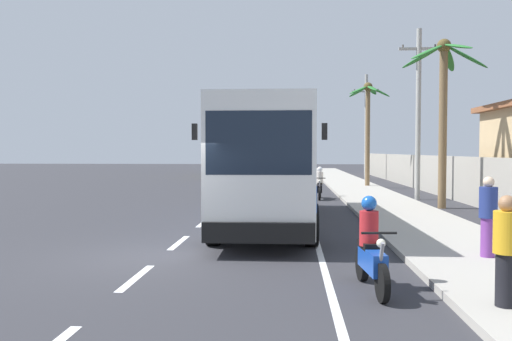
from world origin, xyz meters
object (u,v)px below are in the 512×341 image
coach_bus_foreground (268,160)px  pedestrian_near_kerb (488,215)px  utility_pole_far (366,125)px  utility_pole_mid (418,111)px  motorcycle_trailing (320,186)px  coach_bus_far_lane (239,154)px  palm_second (443,92)px  palm_nearest (368,113)px  pedestrian_midwalk (506,249)px  motorcycle_beside_bus (371,252)px

coach_bus_foreground → pedestrian_near_kerb: bearing=-49.8°
utility_pole_far → utility_pole_mid: bearing=-90.0°
motorcycle_trailing → utility_pole_mid: 5.86m
coach_bus_far_lane → utility_pole_far: utility_pole_far is taller
palm_second → palm_nearest: bearing=96.4°
pedestrian_midwalk → utility_pole_far: bearing=15.7°
motorcycle_beside_bus → utility_pole_mid: (4.68, 16.40, 3.59)m
motorcycle_trailing → pedestrian_midwalk: size_ratio=1.25×
motorcycle_beside_bus → palm_second: palm_second is taller
motorcycle_beside_bus → pedestrian_midwalk: 2.14m
coach_bus_far_lane → motorcycle_beside_bus: coach_bus_far_lane is taller
motorcycle_beside_bus → motorcycle_trailing: motorcycle_beside_bus is taller
utility_pole_mid → palm_second: (0.10, -3.71, 0.46)m
palm_nearest → palm_second: 11.75m
motorcycle_beside_bus → motorcycle_trailing: size_ratio=1.00×
utility_pole_mid → palm_second: utility_pole_mid is taller
motorcycle_beside_bus → pedestrian_midwalk: (1.68, -1.29, 0.32)m
coach_bus_foreground → palm_nearest: (5.54, 16.48, 2.66)m
motorcycle_trailing → utility_pole_mid: utility_pole_mid is taller
pedestrian_near_kerb → utility_pole_far: bearing=-154.2°
coach_bus_foreground → utility_pole_mid: bearing=51.6°
coach_bus_foreground → pedestrian_midwalk: size_ratio=7.23×
pedestrian_near_kerb → motorcycle_trailing: bearing=-140.0°
motorcycle_trailing → pedestrian_midwalk: pedestrian_midwalk is taller
motorcycle_trailing → palm_second: size_ratio=0.29×
pedestrian_midwalk → utility_pole_mid: (3.00, 17.69, 3.27)m
motorcycle_beside_bus → pedestrian_near_kerb: bearing=39.1°
utility_pole_far → pedestrian_midwalk: bearing=-94.9°
coach_bus_foreground → motorcycle_beside_bus: size_ratio=5.79×
motorcycle_trailing → palm_nearest: size_ratio=0.30×
coach_bus_far_lane → palm_nearest: palm_nearest is taller
utility_pole_mid → motorcycle_trailing: bearing=179.3°
utility_pole_mid → palm_second: size_ratio=1.19×
pedestrian_near_kerb → pedestrian_midwalk: 3.65m
utility_pole_far → palm_second: utility_pole_far is taller
coach_bus_foreground → palm_second: size_ratio=1.66×
palm_second → utility_pole_far: bearing=90.3°
pedestrian_midwalk → pedestrian_near_kerb: bearing=4.1°
pedestrian_near_kerb → palm_second: 11.29m
coach_bus_far_lane → pedestrian_midwalk: bearing=-79.2°
coach_bus_far_lane → motorcycle_beside_bus: 40.62m
coach_bus_foreground → coach_bus_far_lane: size_ratio=1.02×
pedestrian_near_kerb → palm_nearest: palm_nearest is taller
coach_bus_foreground → palm_nearest: palm_nearest is taller
pedestrian_midwalk → utility_pole_far: size_ratio=0.19×
motorcycle_trailing → palm_nearest: (3.42, 7.90, 4.06)m
coach_bus_foreground → motorcycle_trailing: coach_bus_foreground is taller
coach_bus_foreground → coach_bus_far_lane: bearing=97.4°
palm_second → pedestrian_near_kerb: bearing=-101.1°
pedestrian_midwalk → palm_nearest: (1.79, 25.65, 3.74)m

